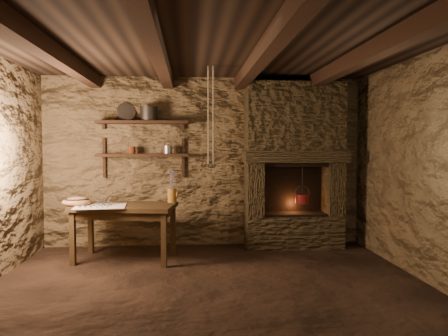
{
  "coord_description": "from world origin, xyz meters",
  "views": [
    {
      "loc": [
        -0.2,
        -4.25,
        1.44
      ],
      "look_at": [
        0.2,
        0.9,
        1.17
      ],
      "focal_mm": 35.0,
      "sensor_mm": 36.0,
      "label": 1
    }
  ],
  "objects": [
    {
      "name": "pewter_cutlery_row",
      "position": [
        -1.28,
        1.03,
        0.71
      ],
      "size": [
        0.51,
        0.23,
        0.01
      ],
      "primitive_type": null,
      "rotation": [
        0.0,
        0.0,
        0.09
      ],
      "color": "gray",
      "rests_on": "linen_cloth"
    },
    {
      "name": "linen_cloth",
      "position": [
        -1.28,
        1.05,
        0.7
      ],
      "size": [
        0.63,
        0.53,
        0.01
      ],
      "primitive_type": "cube",
      "rotation": [
        0.0,
        0.0,
        0.09
      ],
      "color": "silver",
      "rests_on": "work_table"
    },
    {
      "name": "small_kettle",
      "position": [
        -0.51,
        1.84,
        1.37
      ],
      "size": [
        0.19,
        0.17,
        0.17
      ],
      "primitive_type": null,
      "rotation": [
        0.0,
        0.0,
        0.43
      ],
      "color": "#9C9C96",
      "rests_on": "shelf_lower"
    },
    {
      "name": "work_table",
      "position": [
        -1.01,
        1.22,
        0.38
      ],
      "size": [
        1.31,
        0.87,
        0.7
      ],
      "rotation": [
        0.0,
        0.0,
        -0.15
      ],
      "color": "black",
      "rests_on": "floor"
    },
    {
      "name": "floor",
      "position": [
        0.0,
        0.0,
        0.0
      ],
      "size": [
        4.5,
        4.5,
        0.0
      ],
      "primitive_type": "plane",
      "color": "black",
      "rests_on": "ground"
    },
    {
      "name": "rusty_tin",
      "position": [
        -1.0,
        1.84,
        1.37
      ],
      "size": [
        0.11,
        0.11,
        0.1
      ],
      "primitive_type": "cylinder",
      "rotation": [
        0.0,
        0.0,
        -0.11
      ],
      "color": "#572311",
      "rests_on": "shelf_lower"
    },
    {
      "name": "beam_mid_right",
      "position": [
        0.5,
        0.0,
        2.31
      ],
      "size": [
        0.14,
        3.95,
        0.16
      ],
      "primitive_type": "cube",
      "color": "black",
      "rests_on": "ceiling"
    },
    {
      "name": "shelf_lower",
      "position": [
        -0.85,
        1.84,
        1.3
      ],
      "size": [
        1.25,
        0.3,
        0.04
      ],
      "primitive_type": "cube",
      "color": "black",
      "rests_on": "back_wall"
    },
    {
      "name": "front_wall",
      "position": [
        0.0,
        -2.0,
        1.2
      ],
      "size": [
        4.5,
        0.04,
        2.4
      ],
      "primitive_type": "cube",
      "color": "#4C3923",
      "rests_on": "floor"
    },
    {
      "name": "beam_mid_left",
      "position": [
        -0.5,
        0.0,
        2.31
      ],
      "size": [
        0.14,
        3.95,
        0.16
      ],
      "primitive_type": "cube",
      "color": "black",
      "rests_on": "ceiling"
    },
    {
      "name": "shelf_upper",
      "position": [
        -0.85,
        1.84,
        1.75
      ],
      "size": [
        1.25,
        0.3,
        0.04
      ],
      "primitive_type": "cube",
      "color": "black",
      "rests_on": "back_wall"
    },
    {
      "name": "right_wall",
      "position": [
        2.25,
        0.0,
        1.2
      ],
      "size": [
        0.04,
        4.0,
        2.4
      ],
      "primitive_type": "cube",
      "color": "#4C3923",
      "rests_on": "floor"
    },
    {
      "name": "iron_stockpot",
      "position": [
        -0.76,
        1.84,
        1.86
      ],
      "size": [
        0.27,
        0.27,
        0.17
      ],
      "primitive_type": "cylinder",
      "rotation": [
        0.0,
        0.0,
        -0.17
      ],
      "color": "#2A2825",
      "rests_on": "shelf_upper"
    },
    {
      "name": "ceiling",
      "position": [
        0.0,
        0.0,
        2.4
      ],
      "size": [
        4.5,
        4.0,
        0.04
      ],
      "primitive_type": "cube",
      "color": "black",
      "rests_on": "back_wall"
    },
    {
      "name": "beam_far_left",
      "position": [
        -1.5,
        0.0,
        2.31
      ],
      "size": [
        0.14,
        3.95,
        0.16
      ],
      "primitive_type": "cube",
      "color": "black",
      "rests_on": "ceiling"
    },
    {
      "name": "back_wall",
      "position": [
        0.0,
        2.0,
        1.2
      ],
      "size": [
        4.5,
        0.04,
        2.4
      ],
      "primitive_type": "cube",
      "color": "#4C3923",
      "rests_on": "floor"
    },
    {
      "name": "stoneware_jug",
      "position": [
        -0.43,
        1.38,
        0.88
      ],
      "size": [
        0.15,
        0.15,
        0.42
      ],
      "rotation": [
        0.0,
        0.0,
        -0.27
      ],
      "color": "#945B1C",
      "rests_on": "work_table"
    },
    {
      "name": "tin_pan",
      "position": [
        -1.09,
        1.94,
        1.9
      ],
      "size": [
        0.29,
        0.21,
        0.26
      ],
      "primitive_type": "cylinder",
      "rotation": [
        1.26,
        0.0,
        0.42
      ],
      "color": "#9C9C96",
      "rests_on": "shelf_upper"
    },
    {
      "name": "wooden_bowl",
      "position": [
        -1.59,
        1.2,
        0.74
      ],
      "size": [
        0.38,
        0.38,
        0.12
      ],
      "primitive_type": "ellipsoid",
      "rotation": [
        0.0,
        0.0,
        0.09
      ],
      "color": "brown",
      "rests_on": "work_table"
    },
    {
      "name": "hearth",
      "position": [
        1.25,
        1.77,
        1.23
      ],
      "size": [
        1.43,
        0.51,
        2.3
      ],
      "color": "#312718",
      "rests_on": "floor"
    },
    {
      "name": "red_pot",
      "position": [
        1.36,
        1.72,
        0.7
      ],
      "size": [
        0.21,
        0.19,
        0.54
      ],
      "rotation": [
        0.0,
        0.0,
        0.01
      ],
      "color": "maroon",
      "rests_on": "hearth"
    },
    {
      "name": "hanging_ropes",
      "position": [
        0.05,
        1.05,
        1.8
      ],
      "size": [
        0.08,
        0.08,
        1.2
      ],
      "primitive_type": null,
      "color": "#CCBB90",
      "rests_on": "ceiling"
    },
    {
      "name": "drinking_glasses",
      "position": [
        -1.26,
        1.17,
        0.74
      ],
      "size": [
        0.19,
        0.06,
        0.08
      ],
      "primitive_type": null,
      "color": "silver",
      "rests_on": "linen_cloth"
    },
    {
      "name": "beam_far_right",
      "position": [
        1.5,
        0.0,
        2.31
      ],
      "size": [
        0.14,
        3.95,
        0.16
      ],
      "primitive_type": "cube",
      "color": "black",
      "rests_on": "ceiling"
    }
  ]
}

